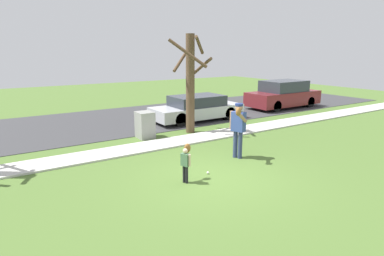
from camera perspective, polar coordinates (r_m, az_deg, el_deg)
ground_plane at (r=11.90m, az=-6.21°, el=-3.25°), size 48.00×48.00×0.00m
sidewalk_strip at (r=11.98m, az=-6.43°, el=-3.00°), size 36.00×1.20×0.06m
road_surface at (r=16.48m, az=-14.25°, el=1.15°), size 36.00×6.80×0.02m
person_adult at (r=10.40m, az=8.10°, el=0.57°), size 0.67×0.80×1.78m
person_child at (r=8.56m, az=-1.05°, el=-5.32°), size 0.42×0.48×0.99m
baseball at (r=9.28m, az=2.80°, el=-7.85°), size 0.07×0.07×0.07m
utility_cabinet at (r=13.01m, az=-8.24°, el=0.54°), size 0.61×0.69×1.05m
street_tree_near at (r=13.51m, az=-0.28°, el=8.30°), size 1.84×1.88×4.06m
parked_sedan_silver at (r=16.13m, az=0.87°, el=3.52°), size 4.60×1.80×1.23m
parked_suv_maroon at (r=20.51m, az=15.71°, el=5.64°), size 4.70×1.90×1.63m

